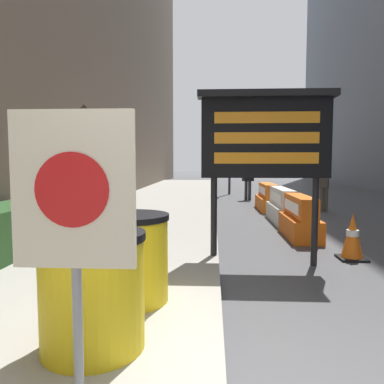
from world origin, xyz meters
name	(u,v)px	position (x,y,z in m)	size (l,w,h in m)	color
bare_tree	(71,169)	(-3.34, 6.03, 1.45)	(1.44, 1.02, 2.83)	#4C3D2D
barrel_drum_foreground	(93,290)	(-1.03, 0.44, 0.60)	(0.83, 0.83, 0.92)	yellow
barrel_drum_middle	(130,257)	(-0.96, 1.45, 0.60)	(0.83, 0.83, 0.92)	yellow
warning_sign	(74,206)	(-0.90, -0.24, 1.35)	(0.73, 0.08, 1.76)	gray
message_board	(265,137)	(0.70, 3.43, 1.98)	(2.06, 0.36, 2.66)	black
jersey_barrier_orange_far	(300,219)	(1.76, 5.59, 0.39)	(0.60, 1.67, 0.89)	orange
jersey_barrier_white	(282,207)	(1.76, 7.67, 0.40)	(0.55, 2.07, 0.90)	silver
jersey_barrier_orange_near	(268,198)	(1.76, 10.20, 0.39)	(0.65, 1.95, 0.88)	orange
traffic_cone_near	(352,237)	(2.20, 3.83, 0.38)	(0.43, 0.43, 0.77)	black
traffic_light_near_curb	(230,128)	(0.73, 16.08, 3.27)	(0.28, 0.44, 4.55)	#2D2D30
pedestrian_worker	(324,182)	(3.52, 9.94, 0.95)	(0.40, 0.49, 1.62)	#514C42
pedestrian_passerby	(248,177)	(1.39, 13.43, 0.97)	(0.50, 0.42, 1.65)	#333338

